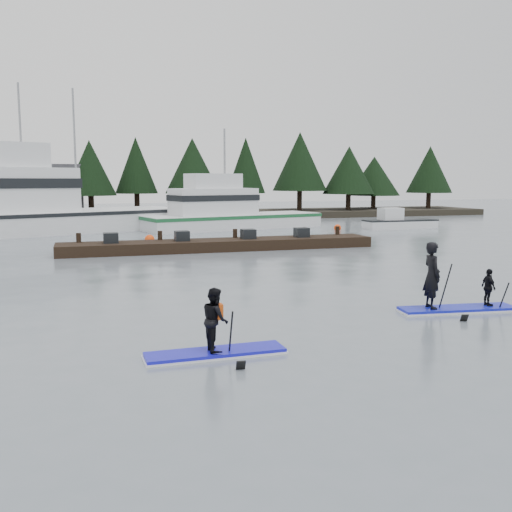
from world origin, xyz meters
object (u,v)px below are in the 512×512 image
object	(u,v)px
fishing_boat_large	(31,221)
paddleboard_duo	(449,287)
fishing_boat_medium	(228,221)
floating_dock	(221,245)
paddleboard_solo	(215,330)

from	to	relation	value
fishing_boat_large	paddleboard_duo	bearing A→B (deg)	-87.44
fishing_boat_large	fishing_boat_medium	world-z (taller)	fishing_boat_large
fishing_boat_medium	floating_dock	bearing A→B (deg)	-119.86
fishing_boat_large	floating_dock	xyz separation A→B (m)	(10.03, -12.84, -0.60)
paddleboard_solo	paddleboard_duo	size ratio (longest dim) A/B	0.87
floating_dock	paddleboard_solo	world-z (taller)	paddleboard_solo
fishing_boat_medium	floating_dock	world-z (taller)	fishing_boat_medium
paddleboard_duo	floating_dock	bearing A→B (deg)	107.17
paddleboard_solo	paddleboard_duo	xyz separation A→B (m)	(7.03, 1.96, 0.15)
fishing_boat_large	paddleboard_duo	size ratio (longest dim) A/B	6.30
fishing_boat_large	paddleboard_solo	bearing A→B (deg)	-101.01
floating_dock	paddleboard_solo	size ratio (longest dim) A/B	5.63
paddleboard_solo	fishing_boat_large	bearing A→B (deg)	99.91
floating_dock	fishing_boat_medium	bearing A→B (deg)	73.79
floating_dock	paddleboard_duo	distance (m)	15.67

